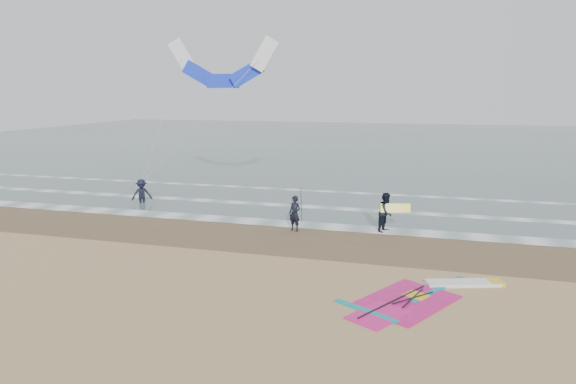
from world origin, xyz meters
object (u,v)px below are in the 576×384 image
(person_standing, at_px, (295,213))
(surf_kite, at_px, (222,68))
(person_wading, at_px, (141,188))
(windsurf_rig, at_px, (424,296))
(person_walking, at_px, (386,212))

(person_standing, relative_size, surf_kite, 0.20)
(person_standing, height_order, person_wading, person_wading)
(windsurf_rig, bearing_deg, person_standing, 132.37)
(person_standing, height_order, person_walking, person_walking)
(person_walking, height_order, person_wading, person_walking)
(person_wading, bearing_deg, windsurf_rig, -68.39)
(windsurf_rig, height_order, surf_kite, surf_kite)
(person_walking, height_order, surf_kite, surf_kite)
(person_walking, relative_size, person_wading, 1.03)
(person_walking, bearing_deg, windsurf_rig, -141.84)
(windsurf_rig, height_order, person_wading, person_wading)
(person_walking, bearing_deg, surf_kite, 84.24)
(windsurf_rig, xyz_separation_m, person_standing, (-5.70, 6.25, 0.77))
(windsurf_rig, distance_m, person_wading, 18.11)
(person_wading, bearing_deg, surf_kite, 8.48)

